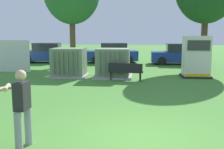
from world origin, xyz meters
The scene contains 9 objects.
ground_plane centered at (0.00, 0.00, 0.00)m, with size 96.00×96.00×0.00m, color #478433.
transformer_west centered at (-3.98, 8.87, 0.79)m, with size 2.10×1.70×1.62m.
transformer_mid_west centered at (-1.48, 8.84, 0.79)m, with size 2.10×1.70×1.62m.
generator_enclosure centered at (3.12, 9.49, 1.14)m, with size 1.60×1.40×2.30m.
park_bench centered at (-0.74, 7.92, 0.54)m, with size 1.84×0.64×0.92m.
batter centered at (-2.55, -0.83, 0.98)m, with size 1.60×0.72×1.74m.
parked_car_leftmost centered at (-7.77, 15.99, 0.75)m, with size 4.35×2.23×1.62m.
parked_car_left_of_center centered at (-2.28, 16.49, 0.75)m, with size 4.41×2.38×1.62m.
parked_car_right_of_center centered at (3.03, 15.79, 0.75)m, with size 4.20×1.92×1.62m.
Camera 1 is at (-0.01, -6.39, 2.54)m, focal length 44.62 mm.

